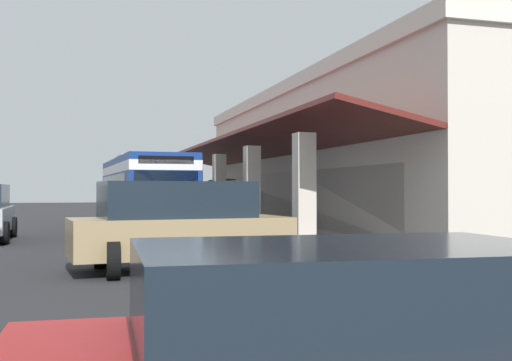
{
  "coord_description": "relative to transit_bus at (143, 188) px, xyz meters",
  "views": [
    {
      "loc": [
        29.27,
        -2.72,
        1.79
      ],
      "look_at": [
        5.8,
        4.0,
        2.15
      ],
      "focal_mm": 43.57,
      "sensor_mm": 36.0,
      "label": 1
    }
  ],
  "objects": [
    {
      "name": "pedestrian",
      "position": [
        9.78,
        0.09,
        -0.87
      ],
      "size": [
        0.58,
        0.52,
        1.74
      ],
      "color": "#38383D",
      "rests_on": "ground"
    },
    {
      "name": "transit_bus",
      "position": [
        0.0,
        0.0,
        0.0
      ],
      "size": [
        11.31,
        3.13,
        3.34
      ],
      "color": "navy",
      "rests_on": "ground"
    },
    {
      "name": "plaza_building",
      "position": [
        -1.11,
        13.2,
        1.57
      ],
      "size": [
        28.47,
        16.86,
        6.84
      ],
      "color": "beige",
      "rests_on": "ground"
    },
    {
      "name": "potted_palm",
      "position": [
        -8.75,
        5.27,
        -1.27
      ],
      "size": [
        1.45,
        1.77,
        2.49
      ],
      "color": "brown",
      "rests_on": "ground"
    },
    {
      "name": "parked_suv_tan",
      "position": [
        13.31,
        -0.53,
        -0.84
      ],
      "size": [
        3.03,
        4.97,
        1.97
      ],
      "color": "#9E845B",
      "rests_on": "ground"
    },
    {
      "name": "ground",
      "position": [
        -2.22,
        8.03,
        -1.85
      ],
      "size": [
        120.0,
        120.0,
        0.0
      ],
      "primitive_type": "plane",
      "color": "#262628"
    },
    {
      "name": "curb_strip",
      "position": [
        -1.11,
        3.58,
        -1.79
      ],
      "size": [
        33.8,
        0.5,
        0.12
      ],
      "primitive_type": "cube",
      "color": "#9E998E",
      "rests_on": "ground"
    }
  ]
}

